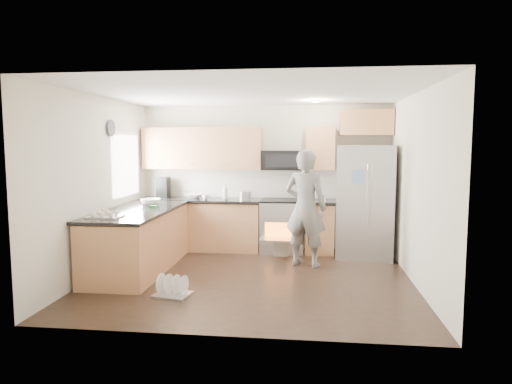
# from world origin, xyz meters

# --- Properties ---
(ground) EXTENTS (4.50, 4.50, 0.00)m
(ground) POSITION_xyz_m (0.00, 0.00, 0.00)
(ground) COLOR black
(ground) RESTS_ON ground
(room_shell) EXTENTS (4.54, 4.04, 2.62)m
(room_shell) POSITION_xyz_m (-0.04, 0.02, 1.67)
(room_shell) COLOR silver
(room_shell) RESTS_ON ground
(back_cabinet_run) EXTENTS (4.45, 0.64, 2.50)m
(back_cabinet_run) POSITION_xyz_m (-0.59, 1.75, 0.96)
(back_cabinet_run) COLOR #B87349
(back_cabinet_run) RESTS_ON ground
(peninsula) EXTENTS (0.96, 2.36, 1.03)m
(peninsula) POSITION_xyz_m (-1.75, 0.25, 0.46)
(peninsula) COLOR #B87349
(peninsula) RESTS_ON ground
(stove_range) EXTENTS (0.76, 0.97, 1.79)m
(stove_range) POSITION_xyz_m (0.35, 1.69, 0.68)
(stove_range) COLOR #B7B7BC
(stove_range) RESTS_ON ground
(refrigerator) EXTENTS (1.03, 0.87, 1.89)m
(refrigerator) POSITION_xyz_m (1.77, 1.45, 0.94)
(refrigerator) COLOR #B7B7BC
(refrigerator) RESTS_ON ground
(person) EXTENTS (0.77, 0.63, 1.83)m
(person) POSITION_xyz_m (0.76, 0.79, 0.92)
(person) COLOR gray
(person) RESTS_ON ground
(dish_rack) EXTENTS (0.50, 0.43, 0.27)m
(dish_rack) POSITION_xyz_m (-0.89, -0.87, 0.07)
(dish_rack) COLOR #B7B7BC
(dish_rack) RESTS_ON ground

